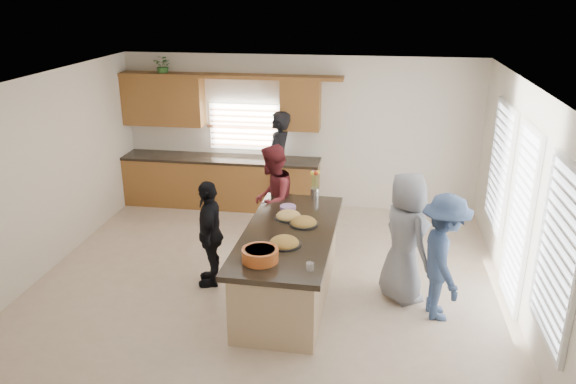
% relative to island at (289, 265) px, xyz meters
% --- Properties ---
extents(floor, '(6.50, 6.50, 0.00)m').
position_rel_island_xyz_m(floor, '(-0.34, 0.40, -0.45)').
color(floor, beige).
rests_on(floor, ground).
extents(room_shell, '(6.52, 6.02, 2.81)m').
position_rel_island_xyz_m(room_shell, '(-0.34, 0.40, 1.45)').
color(room_shell, silver).
rests_on(room_shell, ground).
extents(back_cabinetry, '(4.08, 0.66, 2.46)m').
position_rel_island_xyz_m(back_cabinetry, '(-1.81, 3.13, 0.46)').
color(back_cabinetry, brown).
rests_on(back_cabinetry, ground).
extents(right_wall_glazing, '(0.06, 4.00, 2.25)m').
position_rel_island_xyz_m(right_wall_glazing, '(2.88, 0.27, 0.89)').
color(right_wall_glazing, white).
rests_on(right_wall_glazing, ground).
extents(island, '(1.21, 2.73, 0.95)m').
position_rel_island_xyz_m(island, '(0.00, 0.00, 0.00)').
color(island, tan).
rests_on(island, ground).
extents(platter_front, '(0.41, 0.41, 0.16)m').
position_rel_island_xyz_m(platter_front, '(0.01, -0.44, 0.52)').
color(platter_front, black).
rests_on(platter_front, island).
extents(platter_mid, '(0.39, 0.39, 0.16)m').
position_rel_island_xyz_m(platter_mid, '(0.16, 0.23, 0.52)').
color(platter_mid, black).
rests_on(platter_mid, island).
extents(platter_back, '(0.38, 0.38, 0.15)m').
position_rel_island_xyz_m(platter_back, '(-0.07, 0.42, 0.52)').
color(platter_back, black).
rests_on(platter_back, island).
extents(salad_bowl, '(0.42, 0.42, 0.15)m').
position_rel_island_xyz_m(salad_bowl, '(-0.20, -0.89, 0.58)').
color(salad_bowl, '#B95521').
rests_on(salad_bowl, island).
extents(clear_cup, '(0.09, 0.09, 0.09)m').
position_rel_island_xyz_m(clear_cup, '(0.39, -1.02, 0.54)').
color(clear_cup, white).
rests_on(clear_cup, island).
extents(plate_stack, '(0.23, 0.23, 0.04)m').
position_rel_island_xyz_m(plate_stack, '(-0.13, 0.76, 0.52)').
color(plate_stack, '#A87FB9').
rests_on(plate_stack, island).
extents(flower_vase, '(0.14, 0.14, 0.43)m').
position_rel_island_xyz_m(flower_vase, '(0.19, 1.25, 0.71)').
color(flower_vase, silver).
rests_on(flower_vase, island).
extents(potted_plant, '(0.39, 0.36, 0.37)m').
position_rel_island_xyz_m(potted_plant, '(-2.79, 3.22, 2.13)').
color(potted_plant, '#37762F').
rests_on(potted_plant, back_cabinetry).
extents(woman_left_back, '(0.58, 0.76, 1.87)m').
position_rel_island_xyz_m(woman_left_back, '(-0.66, 3.00, 0.48)').
color(woman_left_back, black).
rests_on(woman_left_back, ground).
extents(woman_left_mid, '(0.76, 0.92, 1.72)m').
position_rel_island_xyz_m(woman_left_mid, '(-0.46, 1.29, 0.41)').
color(woman_left_mid, maroon).
rests_on(woman_left_mid, ground).
extents(woman_left_front, '(0.53, 0.94, 1.51)m').
position_rel_island_xyz_m(woman_left_front, '(-1.12, 0.19, 0.30)').
color(woman_left_front, black).
rests_on(woman_left_front, ground).
extents(woman_right_back, '(0.72, 1.11, 1.62)m').
position_rel_island_xyz_m(woman_right_back, '(1.93, -0.19, 0.36)').
color(woman_right_back, '#33476F').
rests_on(woman_right_back, ground).
extents(woman_right_front, '(0.91, 1.02, 1.75)m').
position_rel_island_xyz_m(woman_right_front, '(1.49, 0.18, 0.42)').
color(woman_right_front, slate).
rests_on(woman_right_front, ground).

